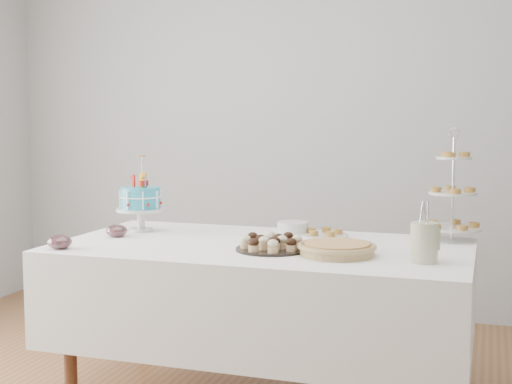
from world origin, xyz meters
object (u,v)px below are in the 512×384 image
(plate_stack, at_px, (293,228))
(jam_bowl_b, at_px, (117,231))
(birthday_cake, at_px, (141,211))
(cupcake_tray, at_px, (271,242))
(table, at_px, (262,292))
(utensil_pitcher, at_px, (424,241))
(pastry_plate, at_px, (324,233))
(jam_bowl_a, at_px, (60,242))
(tiered_stand, at_px, (453,194))
(pie, at_px, (337,248))

(plate_stack, distance_m, jam_bowl_b, 0.89)
(birthday_cake, relative_size, cupcake_tray, 1.23)
(table, bearing_deg, utensil_pitcher, -13.99)
(pastry_plate, xyz_separation_m, jam_bowl_a, (-1.07, -0.71, 0.01))
(plate_stack, bearing_deg, jam_bowl_b, -156.24)
(tiered_stand, relative_size, utensil_pitcher, 2.15)
(tiered_stand, xyz_separation_m, plate_stack, (-0.78, -0.07, -0.20))
(plate_stack, bearing_deg, cupcake_tray, -86.60)
(utensil_pitcher, bearing_deg, cupcake_tray, 169.57)
(jam_bowl_a, xyz_separation_m, utensil_pitcher, (1.60, 0.21, 0.06))
(cupcake_tray, xyz_separation_m, tiered_stand, (0.76, 0.53, 0.19))
(pastry_plate, bearing_deg, jam_bowl_b, -161.32)
(pie, xyz_separation_m, jam_bowl_b, (-1.15, 0.13, -0.00))
(birthday_cake, distance_m, utensil_pitcher, 1.53)
(plate_stack, xyz_separation_m, jam_bowl_b, (-0.82, -0.36, -0.00))
(tiered_stand, xyz_separation_m, jam_bowl_a, (-1.68, -0.80, -0.20))
(pie, bearing_deg, tiered_stand, 50.67)
(cupcake_tray, distance_m, jam_bowl_a, 0.96)
(utensil_pitcher, bearing_deg, table, 160.47)
(plate_stack, xyz_separation_m, pastry_plate, (0.17, -0.03, -0.02))
(jam_bowl_b, height_order, utensil_pitcher, utensil_pitcher)
(table, height_order, utensil_pitcher, utensil_pitcher)
(table, distance_m, pie, 0.49)
(jam_bowl_b, bearing_deg, pie, -6.28)
(cupcake_tray, distance_m, pie, 0.30)
(pastry_plate, relative_size, jam_bowl_a, 2.21)
(tiered_stand, bearing_deg, jam_bowl_b, -165.08)
(tiered_stand, bearing_deg, plate_stack, -175.13)
(cupcake_tray, distance_m, plate_stack, 0.47)
(table, distance_m, birthday_cake, 0.82)
(cupcake_tray, height_order, jam_bowl_b, cupcake_tray)
(tiered_stand, relative_size, jam_bowl_b, 5.11)
(jam_bowl_a, bearing_deg, birthday_cake, 78.76)
(cupcake_tray, distance_m, tiered_stand, 0.94)
(jam_bowl_b, bearing_deg, birthday_cake, 80.84)
(cupcake_tray, relative_size, plate_stack, 1.99)
(table, distance_m, jam_bowl_a, 0.97)
(tiered_stand, bearing_deg, pastry_plate, -171.41)
(tiered_stand, bearing_deg, table, -154.54)
(jam_bowl_b, bearing_deg, tiered_stand, 14.92)
(table, relative_size, tiered_stand, 3.52)
(pastry_plate, relative_size, utensil_pitcher, 0.96)
(pie, height_order, jam_bowl_b, jam_bowl_b)
(plate_stack, relative_size, utensil_pitcher, 0.64)
(tiered_stand, distance_m, plate_stack, 0.81)
(cupcake_tray, xyz_separation_m, pie, (0.30, -0.02, -0.00))
(birthday_cake, xyz_separation_m, pie, (1.11, -0.33, -0.08))
(pie, height_order, utensil_pitcher, utensil_pitcher)
(cupcake_tray, relative_size, jam_bowl_b, 3.02)
(birthday_cake, height_order, jam_bowl_b, birthday_cake)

